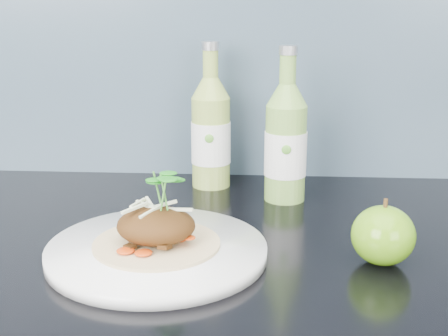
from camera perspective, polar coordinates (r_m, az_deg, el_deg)
The scene contains 5 objects.
dinner_plate at distance 0.79m, azimuth -6.16°, elevation -7.56°, with size 0.33×0.33×0.02m.
pork_taco at distance 0.77m, azimuth -6.24°, elevation -5.07°, with size 0.16×0.16×0.10m.
green_apple at distance 0.78m, azimuth 14.35°, elevation -5.99°, with size 0.08×0.08×0.08m.
cider_bottle_left at distance 1.04m, azimuth -1.21°, elevation 3.24°, with size 0.08×0.08×0.24m.
cider_bottle_right at distance 0.97m, azimuth 5.67°, elevation 2.28°, with size 0.08×0.08×0.24m.
Camera 1 is at (0.01, 0.90, 1.22)m, focal length 50.00 mm.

